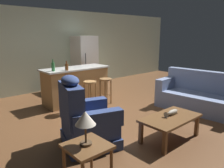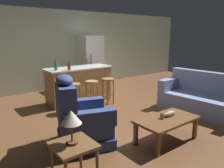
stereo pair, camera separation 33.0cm
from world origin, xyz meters
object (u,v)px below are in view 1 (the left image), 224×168
at_px(table_lamp, 85,120).
at_px(bar_stool_middle, 90,89).
at_px(recliner_near_lamp, 85,121).
at_px(kitchen_island, 76,85).
at_px(bottle_short_amber, 53,67).
at_px(end_table, 87,153).
at_px(coffee_table, 170,120).
at_px(refrigerator, 85,62).
at_px(bar_stool_right, 106,86).
at_px(couch, 199,97).
at_px(fish_figurine, 172,113).
at_px(bar_stool_left, 72,93).
at_px(bottle_tall_green, 67,67).

bearing_deg(table_lamp, bar_stool_middle, 53.28).
relative_size(recliner_near_lamp, kitchen_island, 0.67).
distance_m(bar_stool_middle, bottle_short_amber, 1.04).
relative_size(recliner_near_lamp, end_table, 2.14).
xyz_separation_m(coffee_table, refrigerator, (1.07, 4.15, 0.52)).
height_order(recliner_near_lamp, bar_stool_right, recliner_near_lamp).
height_order(coffee_table, table_lamp, table_lamp).
bearing_deg(couch, fish_figurine, 6.84).
relative_size(bar_stool_left, bottle_tall_green, 2.96).
bearing_deg(bar_stool_left, couch, -38.58).
relative_size(bar_stool_left, bottle_short_amber, 2.38).
height_order(recliner_near_lamp, bottle_short_amber, bottle_short_amber).
distance_m(recliner_near_lamp, bar_stool_left, 1.65).
bearing_deg(coffee_table, bar_stool_middle, 90.80).
distance_m(fish_figurine, table_lamp, 1.93).
bearing_deg(bottle_short_amber, couch, -42.87).
xyz_separation_m(couch, bar_stool_middle, (-1.87, 1.90, 0.13)).
xyz_separation_m(couch, refrigerator, (-0.77, 3.73, 0.54)).
bearing_deg(fish_figurine, couch, 12.14).
distance_m(couch, bar_stool_left, 3.05).
bearing_deg(bar_stool_middle, bar_stool_right, 0.00).
distance_m(bar_stool_middle, bar_stool_right, 0.51).
distance_m(end_table, kitchen_island, 3.49).
height_order(end_table, bar_stool_right, bar_stool_right).
bearing_deg(end_table, bar_stool_right, 46.42).
height_order(fish_figurine, bar_stool_left, bar_stool_left).
bearing_deg(end_table, bar_stool_middle, 53.52).
height_order(fish_figurine, bottle_short_amber, bottle_short_amber).
bearing_deg(bottle_tall_green, bar_stool_right, -21.74).
xyz_separation_m(bar_stool_middle, bottle_short_amber, (-0.71, 0.50, 0.59)).
xyz_separation_m(coffee_table, fish_figurine, (0.09, 0.04, 0.10)).
xyz_separation_m(bar_stool_left, refrigerator, (1.61, 1.83, 0.41)).
height_order(coffee_table, bar_stool_middle, bar_stool_middle).
height_order(recliner_near_lamp, kitchen_island, recliner_near_lamp).
bearing_deg(end_table, coffee_table, 2.02).
bearing_deg(table_lamp, end_table, -65.14).
bearing_deg(bottle_short_amber, end_table, -110.11).
bearing_deg(bar_stool_middle, kitchen_island, 90.60).
bearing_deg(coffee_table, kitchen_island, 90.76).
distance_m(fish_figurine, bar_stool_left, 2.36).
bearing_deg(fish_figurine, bar_stool_left, 105.33).
height_order(table_lamp, refrigerator, refrigerator).
bearing_deg(fish_figurine, bottle_short_amber, 106.56).
height_order(fish_figurine, bar_stool_middle, bar_stool_middle).
relative_size(end_table, bar_stool_right, 0.82).
bearing_deg(bar_stool_right, table_lamp, -133.81).
relative_size(coffee_table, bar_stool_right, 1.62).
xyz_separation_m(coffee_table, bar_stool_right, (0.47, 2.32, 0.11)).
height_order(end_table, kitchen_island, kitchen_island).
distance_m(bar_stool_right, bottle_short_amber, 1.44).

